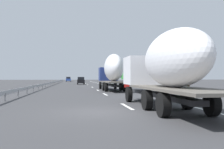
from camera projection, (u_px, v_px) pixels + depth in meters
ground_plane at (80, 86)px, 51.87m from camera, size 260.00×260.00×0.00m
lane_stripe_0 at (127, 106)px, 14.55m from camera, size 3.20×0.20×0.01m
lane_stripe_1 at (105, 94)px, 24.93m from camera, size 3.20×0.20×0.01m
lane_stripe_2 at (98, 90)px, 32.81m from camera, size 3.20×0.20×0.01m
lane_stripe_3 at (92, 87)px, 43.10m from camera, size 3.20×0.20×0.01m
lane_stripe_4 at (88, 85)px, 57.89m from camera, size 3.20×0.20×0.01m
lane_stripe_5 at (86, 84)px, 64.00m from camera, size 3.20×0.20×0.01m
lane_stripe_6 at (85, 83)px, 76.47m from camera, size 3.20×0.20×0.01m
lane_stripe_7 at (85, 83)px, 71.50m from camera, size 3.20×0.20×0.01m
lane_stripe_8 at (83, 82)px, 86.48m from camera, size 3.20×0.20×0.01m
lane_stripe_9 at (82, 82)px, 98.94m from camera, size 3.20×0.20×0.01m
edge_line_right at (104, 85)px, 57.62m from camera, size 110.00×0.20×0.01m
truck_lead at (112, 71)px, 32.37m from camera, size 12.56×2.55×4.58m
truck_trailing at (165, 66)px, 13.41m from camera, size 12.31×2.55×4.00m
car_black_suv at (81, 81)px, 60.77m from camera, size 4.03×1.77×1.78m
car_blue_sedan at (68, 79)px, 100.89m from camera, size 4.65×1.91×1.88m
road_sign at (112, 76)px, 53.62m from camera, size 0.10×0.90×2.91m
tree_0 at (115, 67)px, 69.26m from camera, size 3.84×3.84×7.38m
tree_1 at (189, 58)px, 32.35m from camera, size 3.78×3.78×6.56m
tree_2 at (188, 55)px, 24.89m from camera, size 3.27×3.27×6.03m
tree_3 at (128, 69)px, 57.95m from camera, size 3.31×3.31×6.20m
guardrail_median at (52, 83)px, 53.96m from camera, size 94.00×0.10×0.76m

